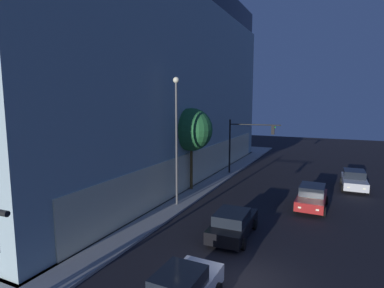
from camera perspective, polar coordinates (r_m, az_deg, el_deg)
ground_plane at (r=14.63m, az=9.65°, el=-24.18°), size 120.00×120.00×0.00m
modern_building at (r=35.46m, az=-15.51°, el=11.22°), size 38.79×23.07×20.26m
traffic_light_far_corner at (r=32.87m, az=10.02°, el=1.19°), size 0.70×5.31×5.75m
street_lamp_sidewalk at (r=22.38m, az=-2.90°, el=3.05°), size 0.44×0.44×9.34m
sidewalk_tree at (r=26.52m, az=-0.12°, el=2.66°), size 3.69×3.69×7.08m
car_black at (r=18.48m, az=7.58°, el=-14.33°), size 4.77×2.26×1.56m
car_red at (r=24.52m, az=21.27°, el=-9.08°), size 4.46×2.17×1.65m
car_silver at (r=31.47m, az=27.78°, el=-5.85°), size 4.71×2.26×1.62m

